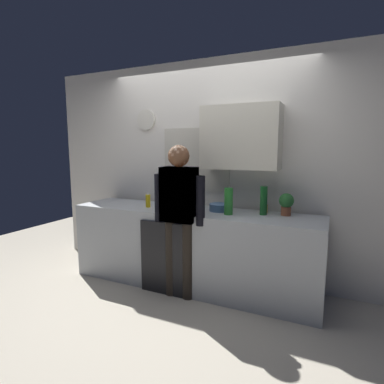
{
  "coord_description": "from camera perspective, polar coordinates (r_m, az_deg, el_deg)",
  "views": [
    {
      "loc": [
        1.42,
        -2.74,
        1.56
      ],
      "look_at": [
        0.03,
        0.25,
        1.09
      ],
      "focal_mm": 28.56,
      "sensor_mm": 36.0,
      "label": 1
    }
  ],
  "objects": [
    {
      "name": "bottle_clear_soda",
      "position": [
        3.19,
        6.83,
        -1.73
      ],
      "size": [
        0.09,
        0.09,
        0.28
      ],
      "primitive_type": "cylinder",
      "color": "#2D8C33",
      "rests_on": "kitchen_counter"
    },
    {
      "name": "mixing_bowl",
      "position": [
        3.38,
        5.12,
        -2.88
      ],
      "size": [
        0.22,
        0.22,
        0.08
      ],
      "primitive_type": "cylinder",
      "color": "#4C72A5",
      "rests_on": "kitchen_counter"
    },
    {
      "name": "cup_white_mug",
      "position": [
        3.52,
        0.48,
        -2.28
      ],
      "size": [
        0.08,
        0.08,
        0.09
      ],
      "primitive_type": "cylinder",
      "color": "white",
      "rests_on": "kitchen_counter"
    },
    {
      "name": "kitchen_counter",
      "position": [
        3.54,
        -0.12,
        -10.41
      ],
      "size": [
        2.83,
        0.64,
        0.88
      ],
      "primitive_type": "cube",
      "color": "#B2B7BC",
      "rests_on": "ground_plane"
    },
    {
      "name": "coffee_maker",
      "position": [
        3.23,
        -2.56,
        -1.44
      ],
      "size": [
        0.2,
        0.2,
        0.33
      ],
      "color": "black",
      "rests_on": "kitchen_counter"
    },
    {
      "name": "dishwasher_panel",
      "position": [
        3.35,
        -5.32,
        -12.32
      ],
      "size": [
        0.56,
        0.02,
        0.79
      ],
      "primitive_type": "cube",
      "color": "black",
      "rests_on": "ground_plane"
    },
    {
      "name": "dish_soap",
      "position": [
        3.61,
        -8.21,
        -1.6
      ],
      "size": [
        0.06,
        0.06,
        0.18
      ],
      "color": "yellow",
      "rests_on": "kitchen_counter"
    },
    {
      "name": "ground_plane",
      "position": [
        3.46,
        -2.34,
        -18.79
      ],
      "size": [
        8.0,
        8.0,
        0.0
      ],
      "primitive_type": "plane",
      "color": "beige"
    },
    {
      "name": "potted_plant",
      "position": [
        3.27,
        17.2,
        -1.94
      ],
      "size": [
        0.15,
        0.15,
        0.23
      ],
      "color": "#9E5638",
      "rests_on": "kitchen_counter"
    },
    {
      "name": "bottle_green_wine",
      "position": [
        3.24,
        13.23,
        -1.57
      ],
      "size": [
        0.07,
        0.07,
        0.3
      ],
      "primitive_type": "cylinder",
      "color": "#195923",
      "rests_on": "kitchen_counter"
    },
    {
      "name": "bottle_olive_oil",
      "position": [
        3.38,
        0.97,
        -1.38
      ],
      "size": [
        0.06,
        0.06,
        0.25
      ],
      "primitive_type": "cylinder",
      "color": "olive",
      "rests_on": "kitchen_counter"
    },
    {
      "name": "back_wall_assembly",
      "position": [
        3.7,
        3.39,
        4.86
      ],
      "size": [
        4.43,
        0.42,
        2.6
      ],
      "color": "white",
      "rests_on": "ground_plane"
    },
    {
      "name": "person_at_sink",
      "position": [
        3.14,
        -2.44,
        -3.18
      ],
      "size": [
        0.57,
        0.22,
        1.6
      ],
      "rotation": [
        0.0,
        0.0,
        -0.13
      ],
      "color": "brown",
      "rests_on": "ground_plane"
    },
    {
      "name": "person_guest",
      "position": [
        3.14,
        -2.44,
        -3.18
      ],
      "size": [
        0.57,
        0.22,
        1.6
      ],
      "rotation": [
        0.0,
        0.0,
        3.48
      ],
      "color": "brown",
      "rests_on": "ground_plane"
    },
    {
      "name": "cup_yellow_cup",
      "position": [
        3.38,
        13.34,
        -3.04
      ],
      "size": [
        0.07,
        0.07,
        0.08
      ],
      "primitive_type": "cylinder",
      "color": "yellow",
      "rests_on": "kitchen_counter"
    }
  ]
}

